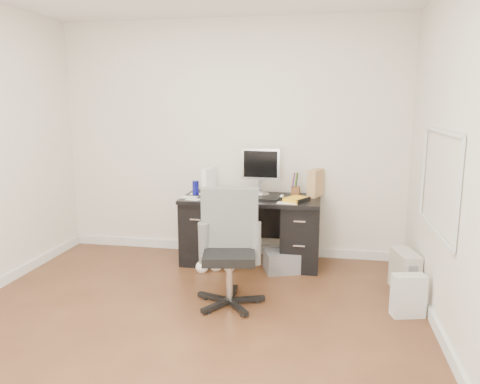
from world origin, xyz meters
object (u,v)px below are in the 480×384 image
object	(u,v)px
desk	(251,228)
keyboard	(261,199)
pc_tower	(405,272)
lcd_monitor	(261,172)
office_chair	(229,249)
wicker_basket	(222,242)

from	to	relation	value
desk	keyboard	world-z (taller)	keyboard
keyboard	pc_tower	xyz separation A→B (m)	(1.44, -0.44, -0.56)
desk	keyboard	bearing A→B (deg)	-42.85
desk	pc_tower	bearing A→B (deg)	-19.30
lcd_monitor	office_chair	xyz separation A→B (m)	(-0.10, -1.26, -0.50)
keyboard	wicker_basket	distance (m)	0.73
office_chair	wicker_basket	xyz separation A→B (m)	(-0.33, 1.17, -0.31)
keyboard	wicker_basket	size ratio (longest dim) A/B	0.95
desk	office_chair	distance (m)	1.14
office_chair	lcd_monitor	bearing A→B (deg)	75.87
wicker_basket	office_chair	bearing A→B (deg)	-74.48
pc_tower	wicker_basket	world-z (taller)	wicker_basket
lcd_monitor	keyboard	xyz separation A→B (m)	(0.03, -0.23, -0.26)
wicker_basket	keyboard	bearing A→B (deg)	-17.49
desk	pc_tower	distance (m)	1.67
desk	office_chair	bearing A→B (deg)	-90.59
desk	lcd_monitor	distance (m)	0.64
desk	keyboard	size ratio (longest dim) A/B	3.86
desk	lcd_monitor	bearing A→B (deg)	54.13
desk	lcd_monitor	xyz separation A→B (m)	(0.09, 0.12, 0.62)
desk	office_chair	xyz separation A→B (m)	(-0.01, -1.14, 0.11)
desk	keyboard	xyz separation A→B (m)	(0.12, -0.11, 0.36)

